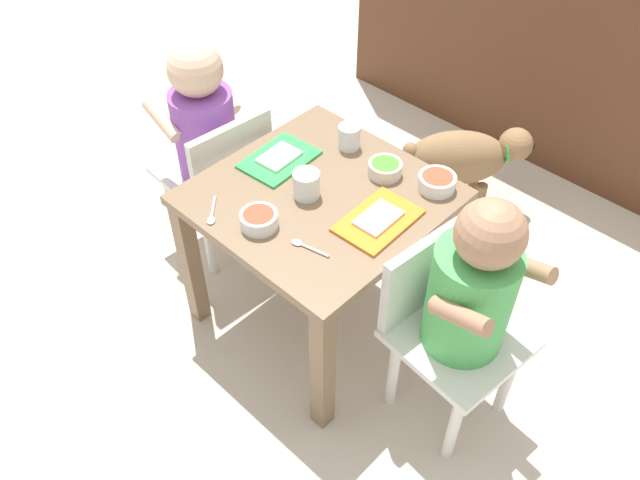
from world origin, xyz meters
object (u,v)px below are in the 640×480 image
at_px(veggie_bowl_far, 259,219).
at_px(cereal_bowl_right_side, 385,168).
at_px(food_tray_right, 378,220).
at_px(dog, 463,158).
at_px(water_cup_left, 306,186).
at_px(seated_child_left, 206,130).
at_px(seated_child_right, 468,293).
at_px(water_cup_right, 349,138).
at_px(veggie_bowl_near, 437,182).
at_px(spoon_by_left_tray, 212,213).
at_px(spoon_by_right_tray, 306,247).
at_px(dining_table, 320,218).
at_px(food_tray_left, 279,159).

relative_size(veggie_bowl_far, cereal_bowl_right_side, 1.03).
relative_size(food_tray_right, veggie_bowl_far, 2.32).
distance_m(dog, water_cup_left, 0.76).
xyz_separation_m(seated_child_left, seated_child_right, (0.88, 0.01, 0.00)).
relative_size(seated_child_right, dog, 1.94).
height_order(seated_child_right, water_cup_right, seated_child_right).
xyz_separation_m(dog, veggie_bowl_near, (0.19, -0.46, 0.28)).
xyz_separation_m(dog, water_cup_right, (-0.08, -0.48, 0.29)).
height_order(veggie_bowl_far, spoon_by_left_tray, veggie_bowl_far).
bearing_deg(dog, cereal_bowl_right_side, -83.17).
height_order(water_cup_right, cereal_bowl_right_side, water_cup_right).
relative_size(food_tray_right, spoon_by_left_tray, 2.58).
bearing_deg(veggie_bowl_far, veggie_bowl_near, 61.43).
height_order(veggie_bowl_far, spoon_by_right_tray, veggie_bowl_far).
height_order(dining_table, dog, dining_table).
bearing_deg(water_cup_left, cereal_bowl_right_side, 65.95).
bearing_deg(dog, water_cup_left, -92.19).
bearing_deg(seated_child_left, seated_child_right, 0.54).
height_order(veggie_bowl_near, spoon_by_right_tray, veggie_bowl_near).
height_order(dog, water_cup_left, water_cup_left).
bearing_deg(dog, seated_child_left, -123.37).
xyz_separation_m(dog, veggie_bowl_far, (-0.03, -0.85, 0.28)).
bearing_deg(food_tray_right, dining_table, -172.55).
height_order(seated_child_right, veggie_bowl_far, seated_child_right).
bearing_deg(spoon_by_left_tray, spoon_by_right_tray, 17.69).
bearing_deg(seated_child_right, dining_table, -179.67).
relative_size(water_cup_left, cereal_bowl_right_side, 0.78).
xyz_separation_m(veggie_bowl_near, spoon_by_left_tray, (-0.33, -0.45, -0.02)).
distance_m(food_tray_left, cereal_bowl_right_side, 0.28).
height_order(water_cup_right, spoon_by_right_tray, water_cup_right).
xyz_separation_m(food_tray_right, veggie_bowl_far, (-0.19, -0.20, 0.01)).
xyz_separation_m(food_tray_right, veggie_bowl_near, (0.02, 0.19, 0.01)).
xyz_separation_m(water_cup_right, veggie_bowl_near, (0.27, 0.02, -0.01)).
bearing_deg(veggie_bowl_far, spoon_by_right_tray, 11.03).
height_order(food_tray_left, water_cup_left, water_cup_left).
distance_m(seated_child_left, food_tray_left, 0.28).
height_order(dining_table, veggie_bowl_far, veggie_bowl_far).
distance_m(seated_child_left, veggie_bowl_near, 0.67).
xyz_separation_m(dog, food_tray_right, (0.16, -0.65, 0.27)).
xyz_separation_m(water_cup_right, cereal_bowl_right_side, (0.14, -0.02, -0.01)).
distance_m(dog, food_tray_left, 0.72).
bearing_deg(dining_table, water_cup_left, -128.13).
relative_size(dining_table, water_cup_left, 8.28).
height_order(seated_child_left, dog, seated_child_left).
relative_size(food_tray_left, water_cup_right, 3.10).
relative_size(food_tray_left, water_cup_left, 3.00).
bearing_deg(dog, water_cup_right, -99.88).
height_order(water_cup_left, cereal_bowl_right_side, water_cup_left).
height_order(seated_child_left, food_tray_left, seated_child_left).
bearing_deg(seated_child_right, dog, 123.00).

